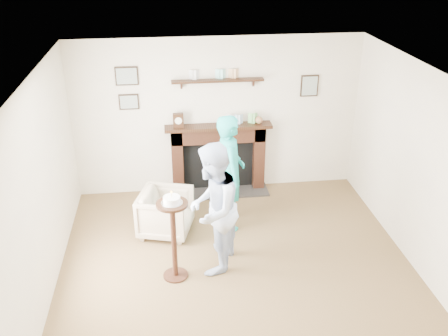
{
  "coord_description": "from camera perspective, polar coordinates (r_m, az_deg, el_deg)",
  "views": [
    {
      "loc": [
        -0.8,
        -4.87,
        3.94
      ],
      "look_at": [
        -0.09,
        0.9,
        1.12
      ],
      "focal_mm": 40.0,
      "sensor_mm": 36.0,
      "label": 1
    }
  ],
  "objects": [
    {
      "name": "ground",
      "position": [
        6.32,
        1.88,
        -12.76
      ],
      "size": [
        5.0,
        5.0,
        0.0
      ],
      "primitive_type": "plane",
      "color": "brown",
      "rests_on": "ground"
    },
    {
      "name": "room_shell",
      "position": [
        6.07,
        1.11,
        3.44
      ],
      "size": [
        4.54,
        5.02,
        2.52
      ],
      "color": "#EFE6CB",
      "rests_on": "ground"
    },
    {
      "name": "armchair",
      "position": [
        7.24,
        -6.52,
        -7.28
      ],
      "size": [
        0.87,
        0.85,
        0.64
      ],
      "primitive_type": "imported",
      "rotation": [
        0.0,
        0.0,
        1.29
      ],
      "color": "#C7B794",
      "rests_on": "ground"
    },
    {
      "name": "woman",
      "position": [
        7.38,
        0.67,
        -6.39
      ],
      "size": [
        0.41,
        0.62,
        1.69
      ],
      "primitive_type": "imported",
      "rotation": [
        0.0,
        0.0,
        1.58
      ],
      "color": "teal",
      "rests_on": "ground"
    },
    {
      "name": "pedestal_table",
      "position": [
        5.99,
        -5.84,
        -6.56
      ],
      "size": [
        0.38,
        0.38,
        1.21
      ],
      "color": "black",
      "rests_on": "ground"
    },
    {
      "name": "man",
      "position": [
        6.55,
        -1.23,
        -11.12
      ],
      "size": [
        0.88,
        0.99,
        1.69
      ],
      "primitive_type": "imported",
      "rotation": [
        0.0,
        0.0,
        -1.91
      ],
      "color": "silver",
      "rests_on": "ground"
    }
  ]
}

